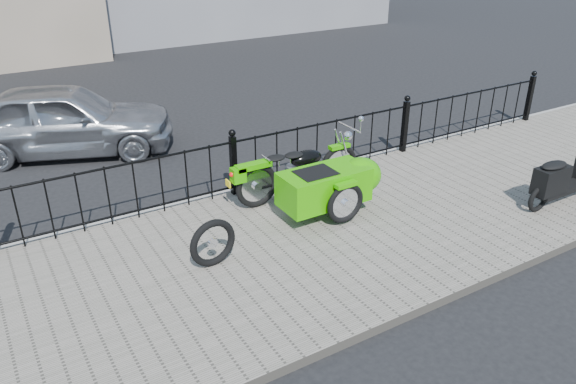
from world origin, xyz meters
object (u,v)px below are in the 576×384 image
motorcycle_sidecar (329,180)px  scooter (561,180)px  sedan_car (64,119)px  spare_tire (213,243)px

motorcycle_sidecar → scooter: size_ratio=1.47×
scooter → sedan_car: 8.63m
motorcycle_sidecar → scooter: bearing=-28.5°
motorcycle_sidecar → spare_tire: motorcycle_sidecar is taller
scooter → spare_tire: bearing=167.4°
scooter → sedan_car: sedan_car is taller
spare_tire → sedan_car: size_ratio=0.16×
scooter → spare_tire: (-5.18, 1.16, -0.09)m
motorcycle_sidecar → scooter: 3.51m
spare_tire → motorcycle_sidecar: bearing=13.8°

